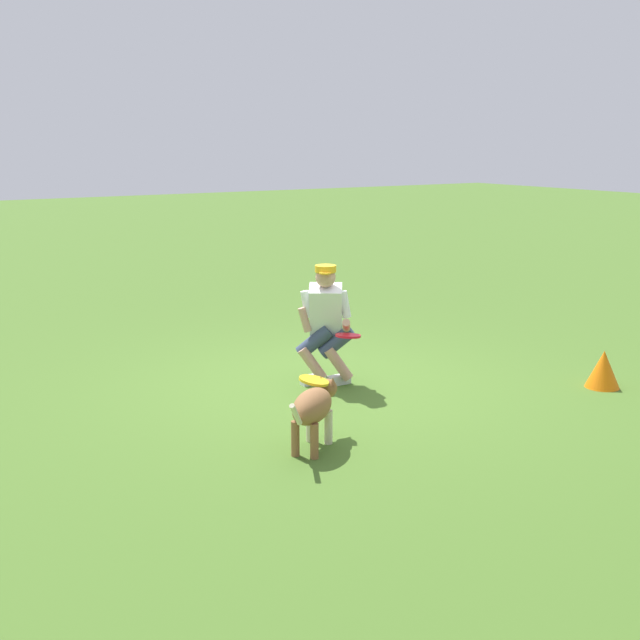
{
  "coord_description": "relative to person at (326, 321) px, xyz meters",
  "views": [
    {
      "loc": [
        4.5,
        7.02,
        2.56
      ],
      "look_at": [
        0.52,
        0.69,
        0.9
      ],
      "focal_mm": 45.73,
      "sensor_mm": 36.0,
      "label": 1
    }
  ],
  "objects": [
    {
      "name": "dog",
      "position": [
        1.07,
        1.5,
        -0.33
      ],
      "size": [
        0.83,
        0.68,
        0.55
      ],
      "rotation": [
        0.0,
        0.0,
        3.81
      ],
      "color": "#93613A",
      "rests_on": "ground_plane"
    },
    {
      "name": "ground_plane",
      "position": [
        -0.0,
        0.03,
        -0.7
      ],
      "size": [
        60.0,
        60.0,
        0.0
      ],
      "primitive_type": "plane",
      "color": "#496E27"
    },
    {
      "name": "frisbee_held",
      "position": [
        -0.02,
        0.39,
        -0.09
      ],
      "size": [
        0.37,
        0.37,
        0.05
      ],
      "primitive_type": "cylinder",
      "rotation": [
        0.02,
        0.09,
        3.81
      ],
      "color": "red",
      "rests_on": "person"
    },
    {
      "name": "training_cone",
      "position": [
        -2.41,
        1.65,
        -0.5
      ],
      "size": [
        0.36,
        0.36,
        0.4
      ],
      "primitive_type": "cone",
      "color": "orange",
      "rests_on": "ground_plane"
    },
    {
      "name": "frisbee_flying",
      "position": [
        0.94,
        1.28,
        -0.18
      ],
      "size": [
        0.37,
        0.38,
        0.08
      ],
      "primitive_type": "cylinder",
      "rotation": [
        -0.03,
        0.19,
        2.42
      ],
      "color": "yellow"
    },
    {
      "name": "person",
      "position": [
        0.0,
        0.0,
        0.0
      ],
      "size": [
        0.61,
        0.71,
        1.29
      ],
      "rotation": [
        0.0,
        0.0,
        0.96
      ],
      "color": "silver",
      "rests_on": "ground_plane"
    }
  ]
}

